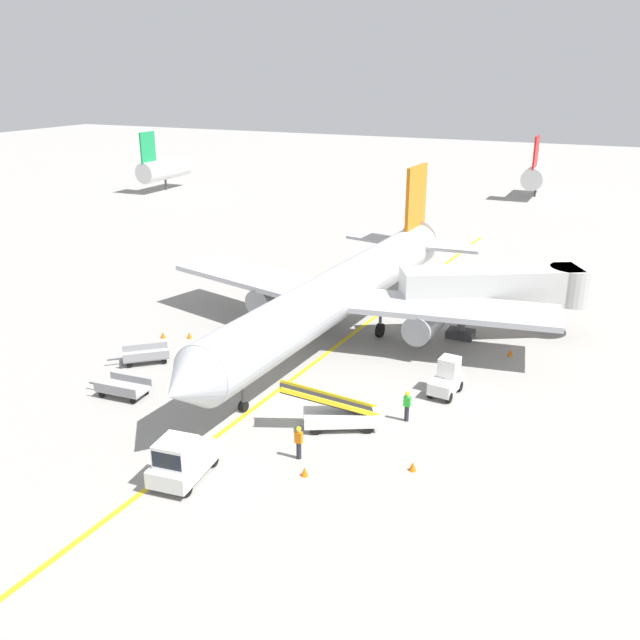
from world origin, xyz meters
name	(u,v)px	position (x,y,z in m)	size (l,w,h in m)	color
ground_plane	(266,410)	(0.00, 0.00, 0.00)	(300.00, 300.00, 0.00)	gray
taxi_line_yellow	(300,373)	(-0.36, 5.00, 0.00)	(0.30, 80.00, 0.01)	yellow
airliner	(342,291)	(-0.33, 11.40, 3.42)	(28.56, 35.32, 10.10)	#B2B5BA
jet_bridge	(510,287)	(9.78, 16.48, 3.54)	(12.46, 8.41, 4.85)	beige
pushback_tug	(182,460)	(-0.15, -7.43, 0.99)	(2.26, 3.78, 2.20)	silver
baggage_tug_near_wing	(447,378)	(8.38, 6.05, 0.93)	(1.56, 2.52, 2.10)	silver
belt_loader_forward_hold	(338,414)	(4.36, -0.16, 0.78)	(5.01, 3.42, 2.59)	silver
baggage_cart_loaded	(123,388)	(-8.12, -1.88, 0.47)	(3.80, 1.72, 0.94)	#A5A5A8
baggage_cart_empty_trailing	(146,355)	(-9.95, 2.46, 0.47)	(3.37, 3.07, 0.94)	#A5A5A8
ground_crew_marshaller	(407,405)	(7.33, 2.01, 0.91)	(0.36, 0.24, 1.70)	#26262D
ground_crew_wing_walker	(299,441)	(3.83, -3.66, 0.91)	(0.36, 0.24, 1.70)	#26262D
safety_cone_nose_left	(189,335)	(-9.83, 6.99, 0.22)	(0.36, 0.36, 0.44)	orange
safety_cone_nose_right	(413,466)	(9.06, -2.42, 0.22)	(0.36, 0.36, 0.44)	orange
safety_cone_wingtip_left	(305,471)	(4.72, -4.88, 0.22)	(0.36, 0.36, 0.44)	orange
safety_cone_wingtip_right	(510,353)	(10.74, 13.07, 0.22)	(0.36, 0.36, 0.44)	orange
safety_cone_tail_area	(163,335)	(-11.51, 6.30, 0.22)	(0.36, 0.36, 0.44)	orange
distant_aircraft_far_left	(164,168)	(-48.10, 55.81, 3.22)	(3.00, 10.10, 8.80)	silver
distant_aircraft_mid_left	(537,174)	(3.53, 73.06, 3.22)	(3.00, 10.10, 8.80)	silver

